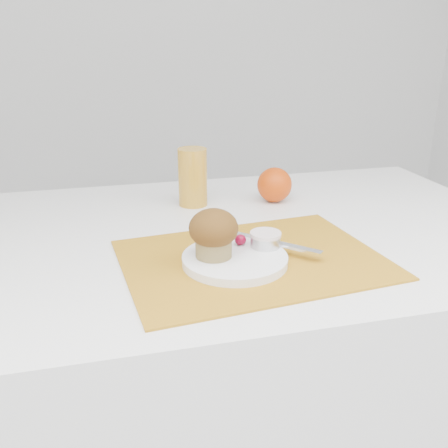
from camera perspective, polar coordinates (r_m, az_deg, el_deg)
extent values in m
cube|color=white|center=(1.26, 2.99, -16.60)|extent=(1.20, 0.80, 0.75)
cube|color=#B37818|center=(0.92, 3.27, -4.04)|extent=(0.50, 0.39, 0.00)
cylinder|color=white|center=(0.89, 1.25, -4.07)|extent=(0.22, 0.22, 0.02)
cylinder|color=#B8B9BD|center=(0.93, 4.76, -1.87)|extent=(0.07, 0.07, 0.02)
cylinder|color=silver|center=(0.92, 4.78, -1.15)|extent=(0.06, 0.06, 0.01)
ellipsoid|color=#5C0218|center=(0.93, 1.89, -1.81)|extent=(0.02, 0.02, 0.02)
ellipsoid|color=#56020E|center=(0.94, 3.67, -1.69)|extent=(0.02, 0.02, 0.02)
cube|color=white|center=(0.94, 5.53, -2.09)|extent=(0.15, 0.15, 0.00)
sphere|color=#CC4107|center=(1.23, 5.79, 4.48)|extent=(0.09, 0.09, 0.09)
cylinder|color=gold|center=(1.20, -3.60, 5.36)|extent=(0.07, 0.07, 0.14)
cylinder|color=olive|center=(0.88, -1.19, -2.68)|extent=(0.08, 0.08, 0.03)
ellipsoid|color=#351E09|center=(0.87, -1.21, -0.48)|extent=(0.09, 0.09, 0.07)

